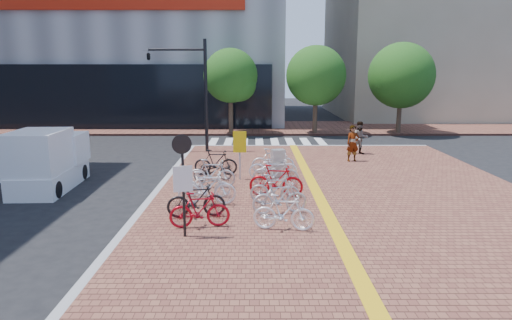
{
  "coord_description": "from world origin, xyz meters",
  "views": [
    {
      "loc": [
        -0.3,
        -14.96,
        4.63
      ],
      "look_at": [
        -0.25,
        1.75,
        1.3
      ],
      "focal_mm": 32.0,
      "sensor_mm": 36.0,
      "label": 1
    }
  ],
  "objects_px": {
    "pedestrian_a": "(353,143)",
    "bike_0": "(200,210)",
    "bike_1": "(196,200)",
    "notice_sign": "(183,173)",
    "bike_5": "(213,171)",
    "pedestrian_b": "(360,138)",
    "yellow_sign": "(240,146)",
    "bike_8": "(280,198)",
    "bike_2": "(207,188)",
    "bike_11": "(276,173)",
    "utility_box": "(278,163)",
    "traffic_light_pole": "(180,75)",
    "bike_7": "(284,213)",
    "bike_4": "(212,173)",
    "bike_10": "(276,181)",
    "bike_3": "(207,185)",
    "bike_6": "(216,162)",
    "bike_12": "(273,167)",
    "box_truck": "(48,161)",
    "bike_13": "(273,161)",
    "bike_9": "(275,189)"
  },
  "relations": [
    {
      "from": "bike_10",
      "to": "notice_sign",
      "type": "distance_m",
      "value": 4.97
    },
    {
      "from": "pedestrian_b",
      "to": "yellow_sign",
      "type": "relative_size",
      "value": 0.87
    },
    {
      "from": "bike_12",
      "to": "yellow_sign",
      "type": "height_order",
      "value": "yellow_sign"
    },
    {
      "from": "utility_box",
      "to": "notice_sign",
      "type": "bearing_deg",
      "value": -112.21
    },
    {
      "from": "bike_0",
      "to": "bike_7",
      "type": "bearing_deg",
      "value": -104.34
    },
    {
      "from": "bike_9",
      "to": "utility_box",
      "type": "distance_m",
      "value": 3.94
    },
    {
      "from": "yellow_sign",
      "to": "traffic_light_pole",
      "type": "distance_m",
      "value": 7.99
    },
    {
      "from": "bike_5",
      "to": "pedestrian_a",
      "type": "xyz_separation_m",
      "value": [
        6.55,
        4.02,
        0.48
      ]
    },
    {
      "from": "bike_8",
      "to": "pedestrian_a",
      "type": "bearing_deg",
      "value": -37.02
    },
    {
      "from": "bike_0",
      "to": "utility_box",
      "type": "distance_m",
      "value": 6.79
    },
    {
      "from": "bike_2",
      "to": "bike_3",
      "type": "height_order",
      "value": "bike_2"
    },
    {
      "from": "bike_0",
      "to": "utility_box",
      "type": "relative_size",
      "value": 1.48
    },
    {
      "from": "traffic_light_pole",
      "to": "box_truck",
      "type": "distance_m",
      "value": 9.15
    },
    {
      "from": "bike_5",
      "to": "bike_7",
      "type": "height_order",
      "value": "bike_7"
    },
    {
      "from": "bike_3",
      "to": "pedestrian_b",
      "type": "relative_size",
      "value": 0.98
    },
    {
      "from": "bike_1",
      "to": "notice_sign",
      "type": "height_order",
      "value": "notice_sign"
    },
    {
      "from": "bike_1",
      "to": "bike_4",
      "type": "bearing_deg",
      "value": -10.5
    },
    {
      "from": "bike_4",
      "to": "bike_13",
      "type": "relative_size",
      "value": 0.99
    },
    {
      "from": "pedestrian_b",
      "to": "bike_5",
      "type": "bearing_deg",
      "value": -146.28
    },
    {
      "from": "utility_box",
      "to": "yellow_sign",
      "type": "xyz_separation_m",
      "value": [
        -1.59,
        -0.46,
        0.8
      ]
    },
    {
      "from": "bike_9",
      "to": "bike_11",
      "type": "xyz_separation_m",
      "value": [
        0.14,
        2.32,
        0.04
      ]
    },
    {
      "from": "bike_9",
      "to": "bike_11",
      "type": "relative_size",
      "value": 0.93
    },
    {
      "from": "pedestrian_a",
      "to": "bike_6",
      "type": "bearing_deg",
      "value": -168.3
    },
    {
      "from": "bike_9",
      "to": "box_truck",
      "type": "distance_m",
      "value": 9.12
    },
    {
      "from": "bike_2",
      "to": "bike_11",
      "type": "height_order",
      "value": "bike_2"
    },
    {
      "from": "bike_9",
      "to": "bike_7",
      "type": "bearing_deg",
      "value": -170.02
    },
    {
      "from": "bike_2",
      "to": "bike_4",
      "type": "height_order",
      "value": "bike_2"
    },
    {
      "from": "notice_sign",
      "to": "traffic_light_pole",
      "type": "relative_size",
      "value": 0.47
    },
    {
      "from": "bike_7",
      "to": "bike_13",
      "type": "bearing_deg",
      "value": 8.75
    },
    {
      "from": "bike_1",
      "to": "bike_13",
      "type": "distance_m",
      "value": 6.47
    },
    {
      "from": "bike_1",
      "to": "notice_sign",
      "type": "xyz_separation_m",
      "value": [
        -0.11,
        -1.7,
        1.24
      ]
    },
    {
      "from": "bike_0",
      "to": "pedestrian_a",
      "type": "relative_size",
      "value": 0.98
    },
    {
      "from": "bike_0",
      "to": "traffic_light_pole",
      "type": "distance_m",
      "value": 13.24
    },
    {
      "from": "pedestrian_a",
      "to": "bike_0",
      "type": "bearing_deg",
      "value": -136.68
    },
    {
      "from": "bike_9",
      "to": "bike_12",
      "type": "xyz_separation_m",
      "value": [
        0.08,
        3.48,
        0.02
      ]
    },
    {
      "from": "bike_6",
      "to": "pedestrian_b",
      "type": "height_order",
      "value": "pedestrian_b"
    },
    {
      "from": "bike_10",
      "to": "notice_sign",
      "type": "relative_size",
      "value": 0.69
    },
    {
      "from": "bike_3",
      "to": "bike_2",
      "type": "bearing_deg",
      "value": -169.51
    },
    {
      "from": "bike_3",
      "to": "bike_12",
      "type": "relative_size",
      "value": 0.86
    },
    {
      "from": "bike_5",
      "to": "pedestrian_b",
      "type": "bearing_deg",
      "value": -62.02
    },
    {
      "from": "yellow_sign",
      "to": "traffic_light_pole",
      "type": "bearing_deg",
      "value": 117.41
    },
    {
      "from": "bike_3",
      "to": "traffic_light_pole",
      "type": "relative_size",
      "value": 0.28
    },
    {
      "from": "bike_6",
      "to": "box_truck",
      "type": "relative_size",
      "value": 0.44
    },
    {
      "from": "bike_1",
      "to": "bike_4",
      "type": "distance_m",
      "value": 3.61
    },
    {
      "from": "bike_8",
      "to": "pedestrian_b",
      "type": "height_order",
      "value": "pedestrian_b"
    },
    {
      "from": "box_truck",
      "to": "bike_4",
      "type": "bearing_deg",
      "value": -3.33
    },
    {
      "from": "bike_7",
      "to": "bike_10",
      "type": "bearing_deg",
      "value": 9.48
    },
    {
      "from": "pedestrian_a",
      "to": "yellow_sign",
      "type": "bearing_deg",
      "value": -158.03
    },
    {
      "from": "pedestrian_a",
      "to": "bike_8",
      "type": "bearing_deg",
      "value": -128.78
    },
    {
      "from": "bike_3",
      "to": "pedestrian_a",
      "type": "relative_size",
      "value": 0.96
    }
  ]
}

